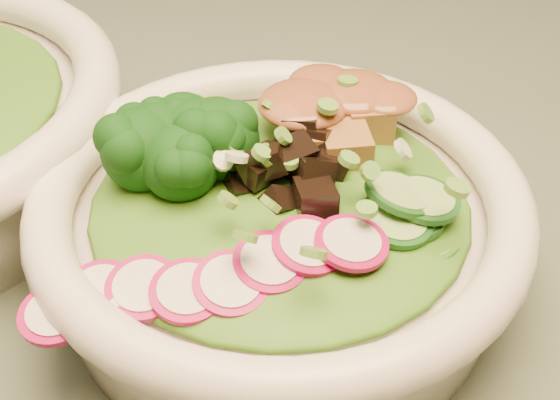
{
  "coord_description": "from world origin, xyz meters",
  "views": [
    {
      "loc": [
        -0.27,
        -0.28,
        1.06
      ],
      "look_at": [
        -0.2,
        0.01,
        0.81
      ],
      "focal_mm": 50.0,
      "sensor_mm": 36.0,
      "label": 1
    }
  ],
  "objects": [
    {
      "name": "salad_bowl",
      "position": [
        -0.2,
        0.01,
        0.79
      ],
      "size": [
        0.25,
        0.25,
        0.07
      ],
      "rotation": [
        0.0,
        0.0,
        -0.22
      ],
      "color": "white",
      "rests_on": "dining_table"
    },
    {
      "name": "lettuce_bed",
      "position": [
        -0.2,
        0.01,
        0.81
      ],
      "size": [
        0.19,
        0.19,
        0.02
      ],
      "primitive_type": "ellipsoid",
      "color": "#316916",
      "rests_on": "salad_bowl"
    },
    {
      "name": "broccoli_florets",
      "position": [
        -0.25,
        0.04,
        0.82
      ],
      "size": [
        0.09,
        0.08,
        0.04
      ],
      "primitive_type": null,
      "rotation": [
        0.0,
        0.0,
        -0.22
      ],
      "color": "black",
      "rests_on": "salad_bowl"
    },
    {
      "name": "radish_slices",
      "position": [
        -0.24,
        -0.04,
        0.81
      ],
      "size": [
        0.11,
        0.06,
        0.02
      ],
      "primitive_type": null,
      "rotation": [
        0.0,
        0.0,
        -0.22
      ],
      "color": "#A50C4F",
      "rests_on": "salad_bowl"
    },
    {
      "name": "cucumber_slices",
      "position": [
        -0.15,
        -0.03,
        0.82
      ],
      "size": [
        0.08,
        0.08,
        0.03
      ],
      "primitive_type": null,
      "rotation": [
        0.0,
        0.0,
        -0.22
      ],
      "color": "#A1C46C",
      "rests_on": "salad_bowl"
    },
    {
      "name": "mushroom_heap",
      "position": [
        -0.2,
        0.02,
        0.82
      ],
      "size": [
        0.08,
        0.08,
        0.04
      ],
      "primitive_type": null,
      "rotation": [
        0.0,
        0.0,
        -0.22
      ],
      "color": "black",
      "rests_on": "salad_bowl"
    },
    {
      "name": "tofu_cubes",
      "position": [
        -0.17,
        0.06,
        0.82
      ],
      "size": [
        0.1,
        0.07,
        0.03
      ],
      "primitive_type": null,
      "rotation": [
        0.0,
        0.0,
        -0.22
      ],
      "color": "olive",
      "rests_on": "salad_bowl"
    },
    {
      "name": "peanut_sauce",
      "position": [
        -0.17,
        0.06,
        0.83
      ],
      "size": [
        0.07,
        0.05,
        0.02
      ],
      "primitive_type": "ellipsoid",
      "color": "brown",
      "rests_on": "tofu_cubes"
    },
    {
      "name": "scallion_garnish",
      "position": [
        -0.2,
        0.01,
        0.83
      ],
      "size": [
        0.18,
        0.18,
        0.02
      ],
      "primitive_type": null,
      "color": "#5E9A36",
      "rests_on": "salad_bowl"
    }
  ]
}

